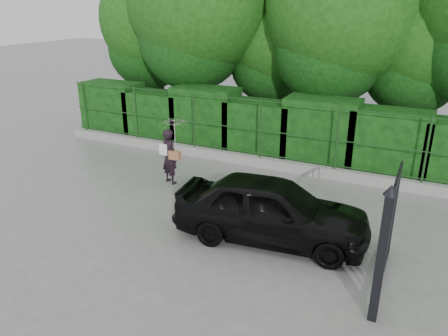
% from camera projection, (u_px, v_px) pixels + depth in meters
% --- Properties ---
extents(ground, '(80.00, 80.00, 0.00)m').
position_uv_depth(ground, '(170.00, 226.00, 9.93)').
color(ground, gray).
extents(kerb, '(14.00, 0.25, 0.30)m').
position_uv_depth(kerb, '(248.00, 160.00, 13.65)').
color(kerb, '#9E9E99').
rests_on(kerb, ground).
extents(fence, '(14.13, 0.06, 1.80)m').
position_uv_depth(fence, '(255.00, 128.00, 13.19)').
color(fence, '#1B451A').
rests_on(fence, kerb).
extents(hedge, '(14.20, 1.20, 2.08)m').
position_uv_depth(hedge, '(259.00, 127.00, 14.21)').
color(hedge, black).
rests_on(hedge, ground).
extents(trees, '(17.10, 6.15, 8.08)m').
position_uv_depth(trees, '(321.00, 7.00, 14.30)').
color(trees, black).
rests_on(trees, ground).
extents(gate, '(0.22, 2.33, 2.36)m').
position_uv_depth(gate, '(385.00, 241.00, 7.02)').
color(gate, black).
rests_on(gate, ground).
extents(woman, '(0.91, 0.88, 1.85)m').
position_uv_depth(woman, '(173.00, 142.00, 11.89)').
color(woman, black).
rests_on(woman, ground).
extents(car, '(4.24, 2.07, 1.39)m').
position_uv_depth(car, '(271.00, 209.00, 9.19)').
color(car, black).
rests_on(car, ground).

